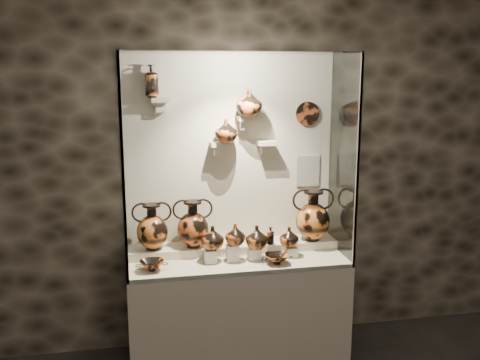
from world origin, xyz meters
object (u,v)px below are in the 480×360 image
amphora_left (152,227)px  lekythos_small (270,234)px  jug_a (213,238)px  jug_b (235,234)px  amphora_right (313,215)px  kylix_right (277,258)px  jug_e (289,237)px  amphora_mid (193,224)px  kylix_left (152,264)px  ovoid_vase_a (226,131)px  lekythos_tall (152,79)px  jug_c (257,237)px  ovoid_vase_b (249,103)px

amphora_left → lekythos_small: (0.89, -0.21, -0.05)m
jug_a → jug_b: (0.17, -0.02, 0.02)m
amphora_left → amphora_right: bearing=12.5°
amphora_right → kylix_right: (-0.38, -0.30, -0.23)m
lekythos_small → amphora_right: bearing=43.1°
amphora_right → jug_e: size_ratio=2.64×
jug_a → lekythos_small: 0.45m
amphora_left → amphora_mid: size_ratio=0.97×
jug_e → kylix_left: (-1.07, -0.10, -0.11)m
ovoid_vase_a → jug_e: bearing=-45.3°
lekythos_tall → jug_c: bearing=-17.5°
kylix_left → kylix_right: 0.94m
amphora_left → amphora_mid: 0.32m
ovoid_vase_b → jug_a: bearing=-169.6°
amphora_left → kylix_right: (0.92, -0.32, -0.21)m
amphora_mid → lekythos_tall: lekythos_tall is taller
amphora_right → kylix_left: (-1.32, -0.26, -0.23)m
jug_b → kylix_left: bearing=-176.8°
amphora_right → jug_b: amphora_right is taller
lekythos_tall → kylix_right: bearing=-21.3°
ovoid_vase_a → ovoid_vase_b: size_ratio=0.87×
ovoid_vase_b → jug_b: bearing=-146.6°
amphora_left → jug_b: (0.62, -0.20, -0.04)m
jug_a → lekythos_small: size_ratio=1.16×
jug_b → amphora_left: bearing=158.4°
jug_c → ovoid_vase_b: size_ratio=0.85×
jug_e → jug_c: bearing=-162.6°
ovoid_vase_a → amphora_mid: bearing=174.3°
jug_e → ovoid_vase_b: size_ratio=0.74×
jug_a → ovoid_vase_b: size_ratio=0.85×
ovoid_vase_b → lekythos_tall: bearing=152.8°
jug_b → jug_e: size_ratio=1.03×
kylix_right → ovoid_vase_a: 1.06m
amphora_mid → lekythos_small: (0.58, -0.20, -0.06)m
jug_b → jug_e: 0.44m
amphora_right → jug_c: bearing=-143.4°
kylix_right → ovoid_vase_b: bearing=134.8°
amphora_left → jug_a: 0.49m
kylix_right → lekythos_tall: (-0.88, 0.41, 1.33)m
lekythos_tall → ovoid_vase_b: (0.74, -0.05, -0.18)m
amphora_right → ovoid_vase_a: bearing=-169.1°
amphora_left → jug_c: size_ratio=2.01×
amphora_mid → kylix_right: (0.60, -0.32, -0.21)m
lekythos_tall → ovoid_vase_b: bearing=0.1°
jug_e → kylix_left: jug_e is taller
amphora_right → jug_a: amphora_right is taller
jug_c → kylix_right: size_ratio=0.79×
amphora_left → amphora_right: (1.30, -0.02, 0.03)m
amphora_mid → ovoid_vase_a: 0.78m
amphora_mid → ovoid_vase_b: bearing=-3.5°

